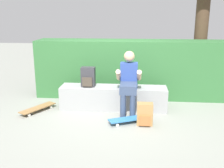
{
  "coord_description": "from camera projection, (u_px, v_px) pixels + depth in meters",
  "views": [
    {
      "loc": [
        0.45,
        -4.85,
        1.95
      ],
      "look_at": [
        -0.02,
        0.32,
        0.55
      ],
      "focal_mm": 42.81,
      "sensor_mm": 36.0,
      "label": 1
    }
  ],
  "objects": [
    {
      "name": "hedge_row",
      "position": [
        131.0,
        69.0,
        6.28
      ],
      "size": [
        4.4,
        0.74,
        1.33
      ],
      "color": "#316935",
      "rests_on": "ground"
    },
    {
      "name": "bench_main",
      "position": [
        113.0,
        98.0,
        5.53
      ],
      "size": [
        2.18,
        0.48,
        0.47
      ],
      "color": "#959696",
      "rests_on": "ground"
    },
    {
      "name": "backpack_on_bench",
      "position": [
        88.0,
        77.0,
        5.46
      ],
      "size": [
        0.28,
        0.23,
        0.4
      ],
      "color": "#333338",
      "rests_on": "bench_main"
    },
    {
      "name": "person_skater",
      "position": [
        129.0,
        81.0,
        5.18
      ],
      "size": [
        0.49,
        0.62,
        1.22
      ],
      "color": "#2D4793",
      "rests_on": "ground"
    },
    {
      "name": "skateboard_beside_bench",
      "position": [
        38.0,
        108.0,
        5.4
      ],
      "size": [
        0.57,
        0.79,
        0.09
      ],
      "color": "olive",
      "rests_on": "ground"
    },
    {
      "name": "ground_plane",
      "position": [
        112.0,
        116.0,
        5.21
      ],
      "size": [
        24.0,
        24.0,
        0.0
      ],
      "primitive_type": "plane",
      "color": "gray"
    },
    {
      "name": "skateboard_near_person",
      "position": [
        130.0,
        119.0,
        4.85
      ],
      "size": [
        0.81,
        0.52,
        0.09
      ],
      "color": "teal",
      "rests_on": "ground"
    },
    {
      "name": "backpack_on_ground",
      "position": [
        145.0,
        115.0,
        4.74
      ],
      "size": [
        0.28,
        0.23,
        0.4
      ],
      "color": "#A37A47",
      "rests_on": "ground"
    }
  ]
}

